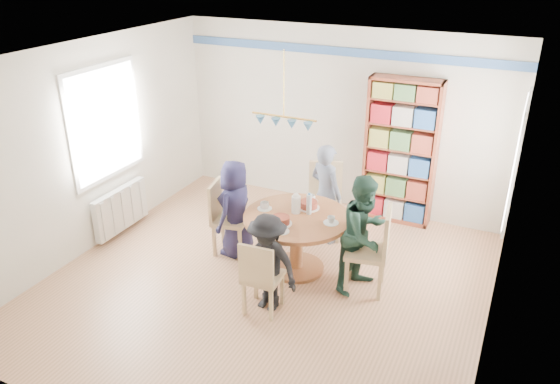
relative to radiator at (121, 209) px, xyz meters
The scene contains 14 objects.
ground 2.46m from the radiator, ahead, with size 5.00×5.00×0.00m, color tan.
room_shell 2.58m from the radiator, 14.73° to the left, with size 5.00×5.00×5.00m.
radiator is the anchor object (origin of this frame).
dining_table 2.63m from the radiator, ahead, with size 1.30×1.30×0.75m.
chair_left 1.60m from the radiator, ahead, with size 0.51×0.51×0.98m.
chair_right 3.61m from the radiator, ahead, with size 0.55×0.55×1.06m.
chair_far 2.86m from the radiator, 24.51° to the left, with size 0.59×0.59×1.04m.
chair_near 2.75m from the radiator, 17.60° to the right, with size 0.42×0.42×0.90m.
person_left 1.78m from the radiator, ahead, with size 0.63×0.41×1.29m, color #1B1938.
person_right 3.49m from the radiator, ahead, with size 0.69×0.54×1.43m, color #1B362B.
person_far 2.87m from the radiator, 20.90° to the left, with size 0.51×0.33×1.39m, color gray.
person_near 2.75m from the radiator, 14.88° to the right, with size 0.75×0.43×1.16m, color black.
bookshelf 4.01m from the radiator, 31.11° to the left, with size 1.00×0.30×2.10m.
tableware 2.64m from the radiator, ahead, with size 1.06×1.06×0.28m.
Camera 1 is at (2.51, -4.91, 3.77)m, focal length 35.00 mm.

